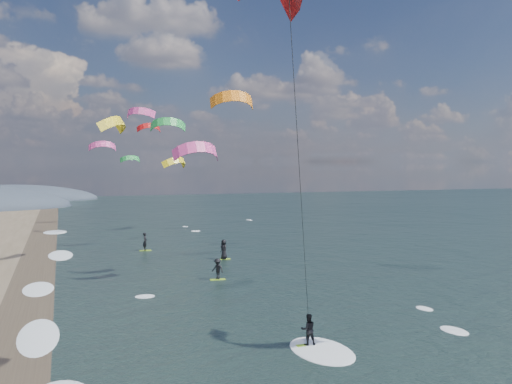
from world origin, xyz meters
name	(u,v)px	position (x,y,z in m)	size (l,w,h in m)	color
wet_sand_strip	(11,375)	(-12.00, 10.00, 0.00)	(3.00, 240.00, 0.00)	#382D23
kitesurfer_near_b	(300,132)	(-1.56, 5.33, 9.59)	(6.81, 8.84, 15.43)	#8FC823
far_kitesurfers	(202,254)	(0.96, 31.40, 0.83)	(6.89, 16.08, 1.75)	#8FC823
bg_kite_field	(150,135)	(-0.30, 51.44, 11.46)	(12.43, 66.02, 6.86)	green
shoreline_surf	(46,337)	(-10.80, 14.75, 0.00)	(2.40, 79.40, 0.11)	white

